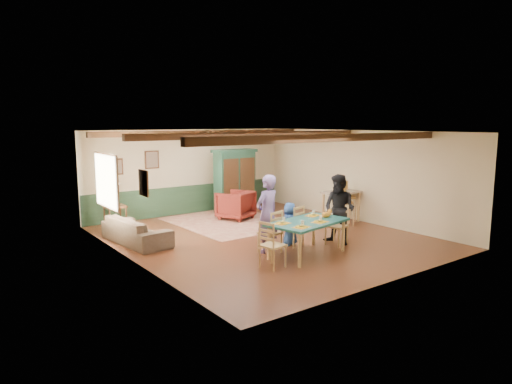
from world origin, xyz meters
TOP-DOWN VIEW (x-y plane):
  - floor at (0.00, 0.00)m, footprint 8.00×8.00m
  - wall_back at (0.00, 4.00)m, footprint 7.00×0.02m
  - wall_left at (-3.50, 0.00)m, footprint 0.02×8.00m
  - wall_right at (3.50, 0.00)m, footprint 0.02×8.00m
  - ceiling at (0.00, 0.00)m, footprint 7.00×8.00m
  - wainscot_back at (0.00, 3.98)m, footprint 6.95×0.03m
  - ceiling_beam_front at (0.00, -2.30)m, footprint 6.95×0.16m
  - ceiling_beam_mid at (0.00, 0.40)m, footprint 6.95×0.16m
  - ceiling_beam_back at (0.00, 3.00)m, footprint 6.95×0.16m
  - window_left at (-3.47, 1.70)m, footprint 0.06×1.60m
  - picture_left_wall at (-3.47, -0.60)m, footprint 0.04×0.42m
  - picture_back_a at (-1.30, 3.97)m, footprint 0.45×0.04m
  - picture_back_b at (-2.40, 3.97)m, footprint 0.38×0.04m
  - dining_table at (-0.21, -1.82)m, footprint 2.02×1.37m
  - dining_chair_far_left at (-0.76, -1.17)m, footprint 0.51×0.53m
  - dining_chair_far_right at (0.05, -1.01)m, footprint 0.51×0.53m
  - dining_chair_end_left at (-1.38, -2.05)m, footprint 0.53×0.51m
  - dining_chair_end_right at (0.95, -1.59)m, footprint 0.53×0.51m
  - person_man at (-0.78, -1.09)m, footprint 0.72×0.54m
  - person_woman at (1.05, -1.57)m, footprint 0.79×0.93m
  - person_child at (0.03, -0.93)m, footprint 0.56×0.42m
  - cat at (0.36, -1.81)m, footprint 0.39×0.21m
  - place_setting_near_left at (-0.72, -2.18)m, footprint 0.46×0.38m
  - place_setting_near_center at (-0.06, -2.05)m, footprint 0.46×0.38m
  - place_setting_far_left at (-0.82, -1.68)m, footprint 0.46×0.38m
  - place_setting_far_right at (0.29, -1.46)m, footprint 0.46×0.38m
  - area_rug at (0.29, 2.04)m, footprint 3.09×3.64m
  - armoire at (1.24, 3.25)m, footprint 1.47×0.61m
  - armchair at (0.63, 2.30)m, footprint 1.23×1.24m
  - sofa at (-2.87, 1.43)m, footprint 1.06×2.23m
  - end_table at (-2.80, 3.12)m, footprint 0.55×0.55m
  - table_lamp at (-2.80, 3.12)m, footprint 0.37×0.37m
  - counter_table at (2.86, 0.06)m, footprint 1.13×0.67m
  - bar_stool_left at (2.60, -0.37)m, footprint 0.45×0.48m
  - bar_stool_right at (3.10, -0.00)m, footprint 0.48×0.52m

SIDE VIEW (x-z plane):
  - floor at x=0.00m, z-range 0.00..0.00m
  - area_rug at x=0.29m, z-range 0.00..0.01m
  - sofa at x=-2.87m, z-range 0.00..0.63m
  - end_table at x=-2.80m, z-range 0.00..0.67m
  - dining_table at x=-0.21m, z-range 0.00..0.77m
  - armchair at x=0.63m, z-range 0.00..0.87m
  - wainscot_back at x=0.00m, z-range 0.00..0.90m
  - counter_table at x=2.86m, z-range 0.00..0.93m
  - dining_chair_far_left at x=-0.76m, z-range 0.00..0.98m
  - dining_chair_far_right at x=0.05m, z-range 0.00..0.98m
  - dining_chair_end_left at x=-1.38m, z-range 0.00..0.98m
  - dining_chair_end_right at x=0.95m, z-range 0.00..0.98m
  - person_child at x=0.03m, z-range 0.00..1.04m
  - bar_stool_left at x=2.60m, z-range 0.00..1.13m
  - bar_stool_right at x=3.10m, z-range 0.00..1.20m
  - place_setting_near_left at x=-0.72m, z-range 0.77..0.88m
  - place_setting_near_center at x=-0.06m, z-range 0.77..0.88m
  - place_setting_far_left at x=-0.82m, z-range 0.77..0.88m
  - place_setting_far_right at x=0.29m, z-range 0.77..0.88m
  - person_woman at x=1.05m, z-range 0.00..1.70m
  - cat at x=0.36m, z-range 0.77..0.96m
  - person_man at x=-0.78m, z-range 0.00..1.78m
  - table_lamp at x=-2.80m, z-range 0.67..1.28m
  - armoire at x=1.24m, z-range 0.00..2.06m
  - wall_back at x=0.00m, z-range 0.00..2.70m
  - wall_left at x=-3.50m, z-range 0.00..2.70m
  - wall_right at x=3.50m, z-range 0.00..2.70m
  - window_left at x=-3.47m, z-range 0.90..2.20m
  - picture_back_b at x=-2.40m, z-range 1.41..1.89m
  - picture_left_wall at x=-3.47m, z-range 1.49..2.01m
  - picture_back_a at x=-1.30m, z-range 1.52..2.08m
  - ceiling_beam_front at x=0.00m, z-range 2.53..2.69m
  - ceiling_beam_mid at x=0.00m, z-range 2.53..2.69m
  - ceiling_beam_back at x=0.00m, z-range 2.53..2.69m
  - ceiling at x=0.00m, z-range 2.69..2.71m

